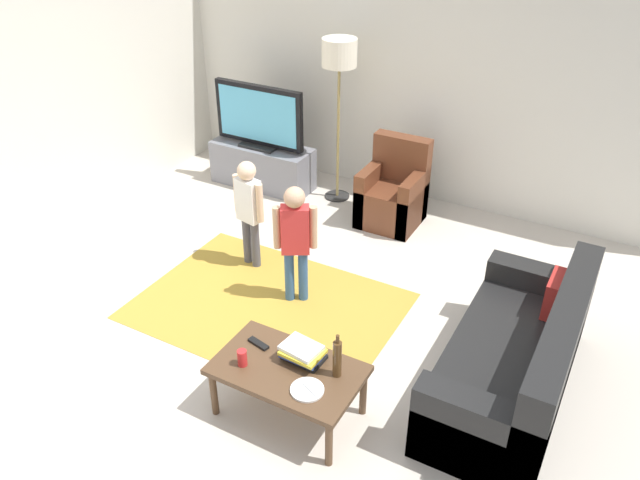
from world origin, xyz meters
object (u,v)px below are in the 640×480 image
(tv_stand, at_px, (263,166))
(bottle, at_px, (337,358))
(armchair, at_px, (394,195))
(couch, at_px, (521,364))
(coffee_table, at_px, (288,373))
(child_near_tv, at_px, (249,205))
(tv, at_px, (259,117))
(tv_remote, at_px, (258,344))
(soda_can, at_px, (242,358))
(book_stack, at_px, (303,353))
(child_center, at_px, (295,235))
(plate, at_px, (307,390))
(floor_lamp, at_px, (339,62))

(tv_stand, relative_size, bottle, 3.57)
(armchair, height_order, bottle, armchair)
(couch, bearing_deg, coffee_table, -144.77)
(tv_stand, distance_m, child_near_tv, 1.72)
(couch, xyz_separation_m, armchair, (-1.79, 1.92, 0.01))
(tv, bearing_deg, tv_remote, -56.77)
(coffee_table, distance_m, soda_can, 0.32)
(tv, bearing_deg, book_stack, -51.86)
(coffee_table, distance_m, book_stack, 0.17)
(child_near_tv, xyz_separation_m, child_center, (0.66, -0.28, 0.02))
(armchair, xyz_separation_m, child_near_tv, (-0.84, -1.42, 0.34))
(tv, relative_size, child_near_tv, 1.04)
(child_center, bearing_deg, coffee_table, -61.58)
(tv_stand, bearing_deg, tv_remote, -56.97)
(tv_remote, bearing_deg, coffee_table, -5.97)
(couch, bearing_deg, tv_stand, 150.52)
(soda_can, bearing_deg, tv_remote, 95.19)
(plate, bearing_deg, child_center, 123.48)
(soda_can, bearing_deg, plate, 0.00)
(tv_stand, xyz_separation_m, child_near_tv, (0.83, -1.46, 0.39))
(child_near_tv, relative_size, child_center, 0.97)
(armchair, xyz_separation_m, book_stack, (0.50, -2.75, 0.18))
(couch, bearing_deg, tv_remote, -152.70)
(floor_lamp, distance_m, child_near_tv, 1.85)
(tv, xyz_separation_m, bottle, (2.44, -2.78, -0.28))
(coffee_table, bearing_deg, couch, 35.23)
(tv_stand, xyz_separation_m, tv, (-0.00, -0.02, 0.60))
(armchair, distance_m, book_stack, 2.80)
(tv, distance_m, couch, 4.01)
(child_center, relative_size, soda_can, 9.12)
(tv, height_order, book_stack, tv)
(tv_stand, bearing_deg, child_near_tv, -60.24)
(tv_stand, height_order, armchair, armchair)
(child_near_tv, bearing_deg, child_center, -22.93)
(bottle, relative_size, soda_can, 2.80)
(bottle, distance_m, tv_remote, 0.63)
(couch, relative_size, armchair, 2.00)
(book_stack, height_order, bottle, bottle)
(child_center, xyz_separation_m, tv_remote, (0.33, -1.07, -0.23))
(plate, bearing_deg, bottle, 65.62)
(couch, bearing_deg, plate, -136.40)
(tv_stand, xyz_separation_m, coffee_table, (2.12, -2.91, 0.13))
(tv_stand, distance_m, bottle, 3.73)
(floor_lamp, xyz_separation_m, book_stack, (1.27, -2.94, -1.06))
(book_stack, xyz_separation_m, tv_remote, (-0.35, -0.02, -0.05))
(bottle, relative_size, plate, 1.53)
(tv_stand, relative_size, couch, 0.67)
(tv, relative_size, book_stack, 3.68)
(child_near_tv, distance_m, child_center, 0.71)
(child_near_tv, bearing_deg, coffee_table, -48.29)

